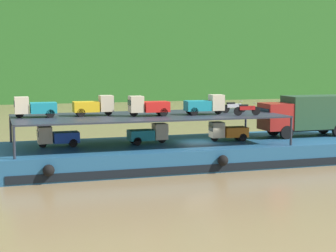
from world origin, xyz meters
The scene contains 13 objects.
ground_plane centered at (0.00, 0.00, 0.00)m, with size 400.00×400.00×0.00m, color olive.
cargo_barge centered at (0.00, -0.02, 0.75)m, with size 27.56×8.67×1.50m.
covered_lorry centered at (8.80, 0.28, 3.19)m, with size 7.86×2.32×3.10m.
cargo_rack centered at (-3.80, 0.00, 3.44)m, with size 18.36×7.31×2.00m.
mini_truck_lower_stern centered at (-9.97, 0.51, 2.19)m, with size 2.77×1.25×1.38m.
mini_truck_lower_aft centered at (-3.76, 0.10, 2.19)m, with size 2.78×1.27×1.38m.
mini_truck_lower_mid centered at (2.08, -0.23, 2.19)m, with size 2.78×1.28×1.38m.
mini_truck_upper_stern centered at (-11.39, 0.75, 4.19)m, with size 2.74×1.20×1.38m.
mini_truck_upper_mid centered at (-7.43, 0.77, 4.19)m, with size 2.75×1.21×1.38m.
mini_truck_upper_fore centered at (-3.97, -0.55, 4.19)m, with size 2.75×1.22×1.38m.
mini_truck_upper_bow centered at (0.14, -0.69, 4.19)m, with size 2.79×1.28×1.38m.
motorcycle_upper_port centered at (2.63, -2.19, 3.93)m, with size 1.90×0.55×0.87m.
motorcycle_upper_centre centered at (2.62, 0.00, 3.93)m, with size 1.90×0.55×0.87m.
Camera 1 is at (-13.85, -36.58, 7.11)m, focal length 58.95 mm.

